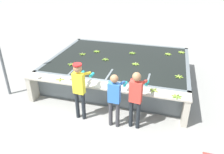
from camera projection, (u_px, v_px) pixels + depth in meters
ground_plane at (100, 114)px, 6.62m from camera, size 80.00×80.00×0.00m
wash_tank at (119, 69)px, 8.44m from camera, size 5.04×3.83×0.89m
work_ledge at (102, 92)px, 6.52m from camera, size 5.04×0.45×0.89m
worker_0 at (79, 86)px, 6.01m from camera, size 0.45×0.74×1.73m
worker_1 at (115, 96)px, 5.76m from camera, size 0.43×0.72×1.59m
worker_2 at (136, 95)px, 5.67m from camera, size 0.46×0.73×1.68m
banana_bunch_floating_0 at (179, 77)px, 6.86m from camera, size 0.28×0.28×0.08m
banana_bunch_floating_1 at (97, 51)px, 8.88m from camera, size 0.27×0.28×0.08m
banana_bunch_floating_2 at (136, 64)px, 7.75m from camera, size 0.28×0.28×0.08m
banana_bunch_floating_3 at (182, 52)px, 8.80m from camera, size 0.28×0.28×0.08m
banana_bunch_floating_4 at (132, 53)px, 8.72m from camera, size 0.28×0.28×0.08m
banana_bunch_floating_5 at (71, 64)px, 7.71m from camera, size 0.28×0.28×0.08m
banana_bunch_floating_6 at (106, 59)px, 8.12m from camera, size 0.27×0.28×0.08m
banana_bunch_floating_7 at (83, 54)px, 8.62m from camera, size 0.28×0.27×0.08m
banana_bunch_floating_8 at (168, 54)px, 8.62m from camera, size 0.28×0.28×0.08m
banana_bunch_ledge_0 at (154, 90)px, 6.10m from camera, size 0.27×0.27×0.08m
banana_bunch_ledge_1 at (177, 96)px, 5.80m from camera, size 0.28×0.28×0.08m
banana_bunch_ledge_2 at (60, 79)px, 6.67m from camera, size 0.27×0.27×0.08m
knife_0 at (73, 79)px, 6.69m from camera, size 0.32×0.20×0.02m
knife_1 at (42, 78)px, 6.81m from camera, size 0.29×0.25×0.02m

